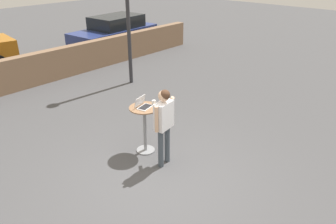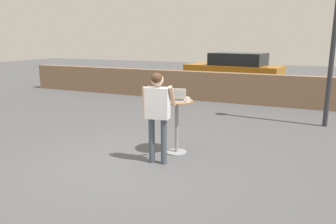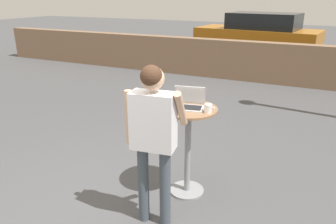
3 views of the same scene
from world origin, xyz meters
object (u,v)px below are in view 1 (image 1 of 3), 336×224
object	(u,v)px
laptop	(143,105)
parked_car_further_down	(115,32)
coffee_mug	(154,102)
standing_person	(164,118)
cafe_table	(145,123)

from	to	relation	value
laptop	parked_car_further_down	bearing A→B (deg)	54.00
coffee_mug	parked_car_further_down	world-z (taller)	parked_car_further_down
laptop	parked_car_further_down	distance (m)	9.06
standing_person	parked_car_further_down	xyz separation A→B (m)	(5.41, 7.98, -0.30)
cafe_table	parked_car_further_down	xyz separation A→B (m)	(5.31, 7.34, 0.06)
cafe_table	coffee_mug	world-z (taller)	coffee_mug
parked_car_further_down	laptop	bearing A→B (deg)	-126.00
coffee_mug	standing_person	bearing A→B (deg)	-119.51
standing_person	parked_car_further_down	bearing A→B (deg)	55.88
cafe_table	laptop	distance (m)	0.42
laptop	coffee_mug	xyz separation A→B (m)	(0.25, -0.06, -0.00)
standing_person	coffee_mug	bearing A→B (deg)	60.49
cafe_table	standing_person	world-z (taller)	standing_person
parked_car_further_down	cafe_table	bearing A→B (deg)	-125.89
parked_car_further_down	standing_person	bearing A→B (deg)	-124.12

